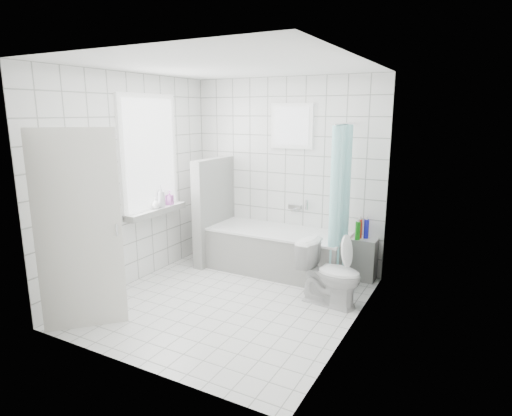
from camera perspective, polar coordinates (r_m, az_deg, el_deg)
The scene contains 19 objects.
ground at distance 5.07m, azimuth -3.48°, elevation -12.26°, with size 3.00×3.00×0.00m, color white.
ceiling at distance 4.62m, azimuth -3.93°, elevation 18.42°, with size 3.00×3.00×0.00m, color white.
wall_back at distance 5.98m, azimuth 3.92°, elevation 4.63°, with size 2.80×0.02×2.60m, color white.
wall_front at distance 3.52m, azimuth -16.67°, elevation -1.61°, with size 2.80×0.02×2.60m, color white.
wall_left at distance 5.53m, azimuth -16.14°, elevation 3.50°, with size 0.02×3.00×2.60m, color white.
wall_right at distance 4.12m, azimuth 13.09°, elevation 0.65°, with size 0.02×3.00×2.60m, color white.
window_left at distance 5.68m, azimuth -13.88°, elevation 6.91°, with size 0.01×0.90×1.40m, color white.
window_back at distance 5.85m, azimuth 4.74°, elevation 10.82°, with size 0.50×0.01×0.50m, color white.
window_sill at distance 5.77m, azimuth -13.16°, elevation -0.43°, with size 0.18×1.02×0.08m, color white.
door at distance 4.50m, azimuth -22.53°, elevation -2.94°, with size 0.04×0.80×2.00m, color silver.
bathtub at distance 5.85m, azimuth 2.92°, elevation -5.71°, with size 1.87×0.77×0.58m.
partition_wall at distance 6.16m, azimuth -5.67°, elevation -0.37°, with size 0.15×0.85×1.50m, color white.
tiled_ledge at distance 5.75m, azimuth 13.74°, elevation -6.58°, with size 0.40×0.24×0.55m, color white.
toilet at distance 4.93m, azimuth 9.85°, elevation -8.59°, with size 0.40×0.71×0.72m, color white.
curtain_rod at distance 5.22m, azimuth 11.90°, elevation 10.93°, with size 0.02×0.02×0.80m, color silver.
shower_curtain at distance 5.20m, azimuth 11.04°, elevation 0.95°, with size 0.14×0.48×1.78m, color #4ADBD5, non-canonical shape.
tub_faucet at distance 5.96m, azimuth 5.23°, elevation 0.17°, with size 0.18×0.06×0.06m, color silver.
sill_bottles at distance 5.80m, azimuth -12.53°, elevation 1.26°, with size 0.16×0.42×0.29m.
ledge_bottles at distance 5.62m, azimuth 13.85°, elevation -2.79°, with size 0.14×0.18×0.25m.
Camera 1 is at (2.43, -3.90, 2.14)m, focal length 30.00 mm.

